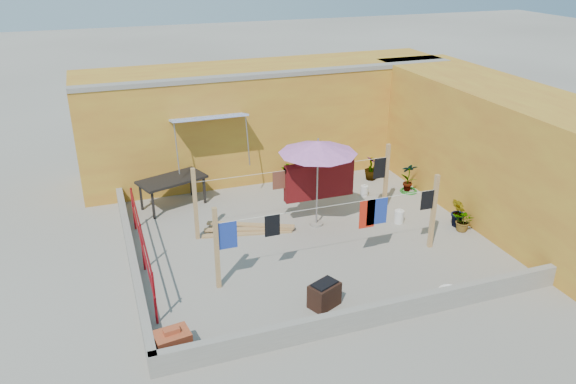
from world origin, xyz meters
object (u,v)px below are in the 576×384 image
object	(u,v)px
green_hose	(409,191)
plant_back_a	(293,172)
brick_stack	(173,343)
white_basin	(450,292)
brazier	(324,295)
water_jug_a	(399,217)
outdoor_table	(172,181)
water_jug_b	(364,191)
patio_umbrella	(318,148)

from	to	relation	value
green_hose	plant_back_a	xyz separation A→B (m)	(-2.90, 1.60, 0.37)
brick_stack	white_basin	world-z (taller)	brick_stack
brick_stack	brazier	size ratio (longest dim) A/B	0.94
water_jug_a	plant_back_a	bearing A→B (deg)	117.36
white_basin	outdoor_table	bearing A→B (deg)	127.33
outdoor_table	water_jug_a	distance (m)	5.96
brazier	water_jug_b	size ratio (longest dim) A/B	2.04
brick_stack	green_hose	xyz separation A→B (m)	(7.39, 4.68, -0.19)
brick_stack	water_jug_a	distance (m)	6.87
brazier	water_jug_a	world-z (taller)	brazier
brazier	plant_back_a	xyz separation A→B (m)	(1.51, 5.85, 0.15)
patio_umbrella	green_hose	world-z (taller)	patio_umbrella
green_hose	water_jug_a	bearing A→B (deg)	-127.66
outdoor_table	green_hose	size ratio (longest dim) A/B	3.87
brazier	water_jug_a	size ratio (longest dim) A/B	1.81
outdoor_table	green_hose	bearing A→B (deg)	-11.12
white_basin	water_jug_b	size ratio (longest dim) A/B	1.42
patio_umbrella	brazier	size ratio (longest dim) A/B	3.30
white_basin	water_jug_a	world-z (taller)	water_jug_a
brazier	green_hose	world-z (taller)	brazier
plant_back_a	white_basin	bearing A→B (deg)	-80.64
water_jug_a	water_jug_b	bearing A→B (deg)	92.28
water_jug_a	plant_back_a	world-z (taller)	plant_back_a
brick_stack	brazier	distance (m)	3.01
brick_stack	water_jug_a	bearing A→B (deg)	26.52
white_basin	plant_back_a	world-z (taller)	plant_back_a
green_hose	brazier	bearing A→B (deg)	-135.99
outdoor_table	plant_back_a	size ratio (longest dim) A/B	2.38
water_jug_b	green_hose	world-z (taller)	water_jug_b
patio_umbrella	outdoor_table	xyz separation A→B (m)	(-3.18, 2.29, -1.31)
white_basin	patio_umbrella	bearing A→B (deg)	110.54
outdoor_table	brazier	xyz separation A→B (m)	(2.02, -5.52, -0.48)
outdoor_table	brick_stack	xyz separation A→B (m)	(-0.96, -5.94, -0.51)
brick_stack	green_hose	world-z (taller)	brick_stack
outdoor_table	white_basin	distance (m)	7.57
water_jug_a	plant_back_a	size ratio (longest dim) A/B	0.48
patio_umbrella	plant_back_a	bearing A→B (deg)	82.44
water_jug_a	green_hose	size ratio (longest dim) A/B	0.77
patio_umbrella	outdoor_table	size ratio (longest dim) A/B	1.19
brazier	water_jug_a	distance (m)	4.13
water_jug_a	water_jug_b	world-z (taller)	water_jug_a
patio_umbrella	plant_back_a	world-z (taller)	patio_umbrella
brick_stack	water_jug_a	world-z (taller)	brick_stack
white_basin	green_hose	size ratio (longest dim) A/B	0.97
outdoor_table	plant_back_a	xyz separation A→B (m)	(3.53, 0.33, -0.33)
brazier	plant_back_a	size ratio (longest dim) A/B	0.86
patio_umbrella	outdoor_table	distance (m)	4.13
water_jug_a	plant_back_a	xyz separation A→B (m)	(-1.66, 3.21, 0.23)
patio_umbrella	water_jug_b	size ratio (longest dim) A/B	6.73
brazier	white_basin	size ratio (longest dim) A/B	1.44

